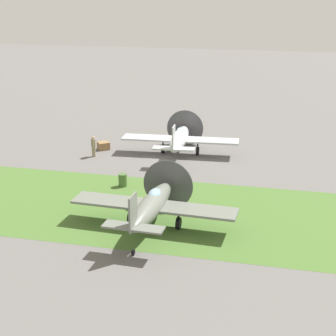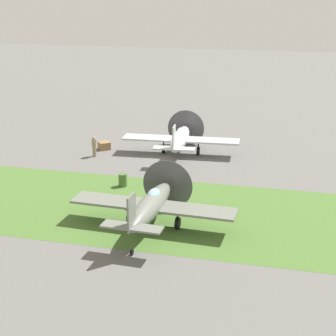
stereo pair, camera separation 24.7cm
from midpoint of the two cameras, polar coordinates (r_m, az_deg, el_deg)
name	(u,v)px [view 1 (the left image)]	position (r m, az deg, el deg)	size (l,w,h in m)	color
ground_plane	(174,159)	(42.79, 0.51, 1.03)	(160.00, 160.00, 0.00)	#605E5B
grass_verge	(138,208)	(33.27, -3.49, -4.38)	(120.00, 11.00, 0.01)	#476B2D
airplane_lead	(180,138)	(43.24, 1.11, 3.22)	(9.71, 7.68, 3.46)	#B2B7BC
airplane_wingman	(152,205)	(30.04, -1.94, -4.01)	(9.70, 7.68, 3.46)	slate
ground_crew_chief	(94,146)	(43.48, -8.21, 2.38)	(0.38, 0.61, 1.73)	#847A5B
fuel_drum	(123,180)	(36.85, -5.10, -1.31)	(0.60, 0.60, 0.90)	#476633
supply_crate	(103,146)	(45.52, -7.14, 2.41)	(0.90, 0.90, 0.64)	olive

